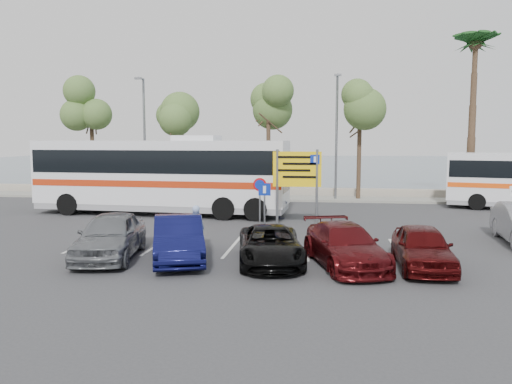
# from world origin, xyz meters

# --- Properties ---
(ground) EXTENTS (120.00, 120.00, 0.00)m
(ground) POSITION_xyz_m (0.00, 0.00, 0.00)
(ground) COLOR #363638
(ground) RESTS_ON ground
(kerb_strip) EXTENTS (44.00, 2.40, 0.15)m
(kerb_strip) POSITION_xyz_m (0.00, 14.00, 0.07)
(kerb_strip) COLOR gray
(kerb_strip) RESTS_ON ground
(seawall) EXTENTS (48.00, 0.80, 0.60)m
(seawall) POSITION_xyz_m (0.00, 16.00, 0.30)
(seawall) COLOR tan
(seawall) RESTS_ON ground
(sea) EXTENTS (140.00, 140.00, 0.00)m
(sea) POSITION_xyz_m (0.00, 60.00, 0.01)
(sea) COLOR #3C5661
(sea) RESTS_ON ground
(tree_far_left) EXTENTS (3.20, 3.20, 7.60)m
(tree_far_left) POSITION_xyz_m (-14.00, 14.00, 6.33)
(tree_far_left) COLOR #382619
(tree_far_left) RESTS_ON kerb_strip
(tree_left) EXTENTS (3.20, 3.20, 7.20)m
(tree_left) POSITION_xyz_m (-8.00, 14.00, 6.00)
(tree_left) COLOR #382619
(tree_left) RESTS_ON kerb_strip
(tree_mid) EXTENTS (3.20, 3.20, 8.00)m
(tree_mid) POSITION_xyz_m (-1.50, 14.00, 6.65)
(tree_mid) COLOR #382619
(tree_mid) RESTS_ON kerb_strip
(tree_right) EXTENTS (3.20, 3.20, 7.40)m
(tree_right) POSITION_xyz_m (4.50, 14.00, 6.17)
(tree_right) COLOR #382619
(tree_right) RESTS_ON kerb_strip
(palm_tree) EXTENTS (4.80, 4.80, 11.20)m
(palm_tree) POSITION_xyz_m (11.50, 14.00, 9.87)
(palm_tree) COLOR #382619
(palm_tree) RESTS_ON kerb_strip
(street_lamp_left) EXTENTS (0.45, 1.15, 8.01)m
(street_lamp_left) POSITION_xyz_m (-10.00, 13.52, 4.60)
(street_lamp_left) COLOR slate
(street_lamp_left) RESTS_ON kerb_strip
(street_lamp_right) EXTENTS (0.45, 1.15, 8.01)m
(street_lamp_right) POSITION_xyz_m (3.00, 13.52, 4.60)
(street_lamp_right) COLOR slate
(street_lamp_right) RESTS_ON kerb_strip
(direction_sign) EXTENTS (2.20, 0.12, 3.60)m
(direction_sign) POSITION_xyz_m (1.00, 3.20, 2.43)
(direction_sign) COLOR slate
(direction_sign) RESTS_ON ground
(sign_no_stop) EXTENTS (0.60, 0.08, 2.35)m
(sign_no_stop) POSITION_xyz_m (-0.60, 2.38, 1.58)
(sign_no_stop) COLOR slate
(sign_no_stop) RESTS_ON ground
(sign_parking) EXTENTS (0.50, 0.07, 2.25)m
(sign_parking) POSITION_xyz_m (-0.20, 0.79, 1.47)
(sign_parking) COLOR slate
(sign_parking) RESTS_ON ground
(lane_markings) EXTENTS (12.02, 4.20, 0.01)m
(lane_markings) POSITION_xyz_m (-1.14, -1.00, 0.00)
(lane_markings) COLOR silver
(lane_markings) RESTS_ON ground
(coach_bus_left) EXTENTS (13.79, 3.69, 4.25)m
(coach_bus_left) POSITION_xyz_m (-6.50, 6.50, 1.97)
(coach_bus_left) COLOR silver
(coach_bus_left) RESTS_ON ground
(car_silver_a) EXTENTS (2.59, 4.84, 1.57)m
(car_silver_a) POSITION_xyz_m (-5.00, -3.50, 0.78)
(car_silver_a) COLOR slate
(car_silver_a) RESTS_ON ground
(car_blue) EXTENTS (2.85, 4.76, 1.48)m
(car_blue) POSITION_xyz_m (-2.60, -3.50, 0.74)
(car_blue) COLOR #0E1145
(car_blue) RESTS_ON ground
(car_maroon) EXTENTS (3.11, 4.95, 1.34)m
(car_maroon) POSITION_xyz_m (2.90, -3.50, 0.67)
(car_maroon) COLOR #510D10
(car_maroon) RESTS_ON ground
(car_red) EXTENTS (1.62, 4.00, 1.36)m
(car_red) POSITION_xyz_m (5.30, -3.50, 0.68)
(car_red) COLOR #44090A
(car_red) RESTS_ON ground
(suv_black) EXTENTS (2.70, 4.65, 1.22)m
(suv_black) POSITION_xyz_m (0.50, -3.50, 0.61)
(suv_black) COLOR black
(suv_black) RESTS_ON ground
(pedestrian_near) EXTENTS (0.62, 0.42, 1.68)m
(pedestrian_near) POSITION_xyz_m (-2.38, -2.00, 0.84)
(pedestrian_near) COLOR #9CB5E2
(pedestrian_near) RESTS_ON ground
(pedestrian_far) EXTENTS (1.02, 1.07, 1.74)m
(pedestrian_far) POSITION_xyz_m (0.00, 5.85, 0.87)
(pedestrian_far) COLOR #383B54
(pedestrian_far) RESTS_ON ground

